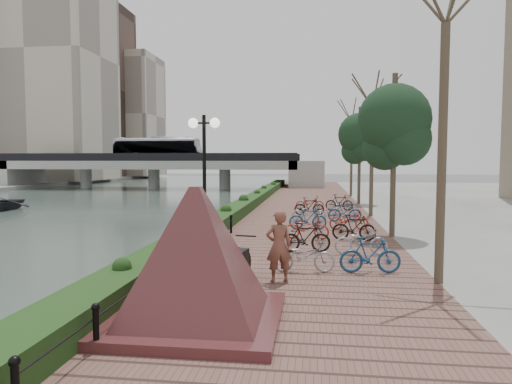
% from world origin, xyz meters
% --- Properties ---
extents(ground, '(220.00, 220.00, 0.00)m').
position_xyz_m(ground, '(0.00, 0.00, 0.00)').
color(ground, '#59595B').
rests_on(ground, ground).
extents(river_water, '(30.00, 130.00, 0.02)m').
position_xyz_m(river_water, '(-15.00, 25.00, 0.01)').
color(river_water, '#40504A').
rests_on(river_water, ground).
extents(promenade, '(8.00, 75.00, 0.50)m').
position_xyz_m(promenade, '(4.00, 17.50, 0.25)').
color(promenade, brown).
rests_on(promenade, ground).
extents(hedge, '(1.10, 56.00, 0.60)m').
position_xyz_m(hedge, '(0.60, 20.00, 0.80)').
color(hedge, '#1F3915').
rests_on(hedge, promenade).
extents(chain_fence, '(0.10, 14.10, 0.70)m').
position_xyz_m(chain_fence, '(1.40, 2.00, 0.85)').
color(chain_fence, black).
rests_on(chain_fence, promenade).
extents(granite_monument, '(4.97, 4.97, 2.59)m').
position_xyz_m(granite_monument, '(2.68, -1.56, 1.81)').
color(granite_monument, '#3F1B1D').
rests_on(granite_monument, promenade).
extents(lamppost, '(1.02, 0.32, 4.50)m').
position_xyz_m(lamppost, '(1.41, 4.34, 3.77)').
color(lamppost, black).
rests_on(lamppost, promenade).
extents(motorcycle, '(0.86, 1.89, 1.14)m').
position_xyz_m(motorcycle, '(2.96, 1.21, 1.07)').
color(motorcycle, black).
rests_on(motorcycle, promenade).
extents(pedestrian, '(0.77, 0.63, 1.83)m').
position_xyz_m(pedestrian, '(4.00, 1.54, 1.42)').
color(pedestrian, brown).
rests_on(pedestrian, promenade).
extents(bicycle_parking, '(2.40, 17.32, 1.00)m').
position_xyz_m(bicycle_parking, '(5.49, 10.55, 0.97)').
color(bicycle_parking, '#9C9BA0').
rests_on(bicycle_parking, promenade).
extents(street_trees, '(3.20, 37.12, 6.80)m').
position_xyz_m(street_trees, '(8.00, 12.68, 3.69)').
color(street_trees, '#3E3325').
rests_on(street_trees, promenade).
extents(bridge, '(36.00, 10.77, 6.50)m').
position_xyz_m(bridge, '(-14.89, 45.00, 3.37)').
color(bridge, gray).
rests_on(bridge, ground).
extents(far_buildings, '(35.00, 38.00, 38.00)m').
position_xyz_m(far_buildings, '(-41.66, 65.91, 16.12)').
color(far_buildings, '#BBB09C').
rests_on(far_buildings, far_bank).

